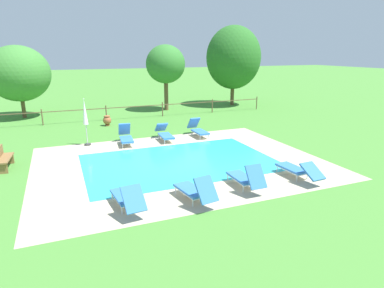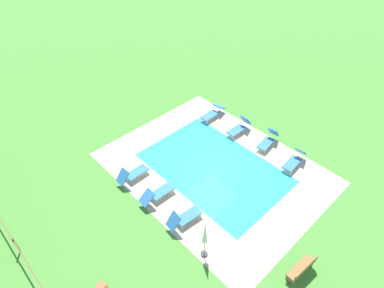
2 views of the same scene
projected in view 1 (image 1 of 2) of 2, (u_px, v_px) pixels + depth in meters
ground_plane at (180, 162)px, 14.29m from camera, size 160.00×160.00×0.00m
pool_deck_paving at (180, 162)px, 14.29m from camera, size 12.00×9.26×0.01m
swimming_pool_water at (180, 162)px, 14.29m from camera, size 8.07×5.34×0.01m
pool_coping_rim at (180, 162)px, 14.29m from camera, size 8.55×5.82×0.01m
sun_lounger_north_near_steps at (127, 197)px, 9.95m from camera, size 0.79×1.97×0.94m
sun_lounger_north_mid at (245, 177)px, 11.47m from camera, size 0.61×1.82×1.02m
sun_lounger_north_far at (198, 129)px, 18.53m from camera, size 0.64×1.87×0.98m
sun_lounger_north_end at (195, 190)px, 10.43m from camera, size 0.89×1.91×1.01m
sun_lounger_south_near_corner at (126, 136)px, 16.97m from camera, size 0.76×1.88×1.01m
sun_lounger_south_mid at (165, 133)px, 17.68m from camera, size 0.67×2.00×0.86m
sun_lounger_south_end at (298, 169)px, 12.37m from camera, size 0.73×2.08×0.76m
patio_umbrella_closed_row_west at (85, 115)px, 16.42m from camera, size 0.32×0.32×2.41m
wooden_bench_lawn_side at (3, 158)px, 13.35m from camera, size 0.56×1.53×0.87m
terracotta_urn_near_fence at (107, 120)px, 21.13m from camera, size 0.51×0.51×0.65m
perimeter_fence at (135, 109)px, 23.38m from camera, size 20.34×0.08×1.05m
tree_far_west at (19, 74)px, 22.99m from camera, size 4.26×4.26×5.06m
tree_west_mid at (166, 64)px, 25.92m from camera, size 3.08×3.08×5.15m
tree_centre at (233, 58)px, 28.35m from camera, size 4.68×4.68×6.78m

